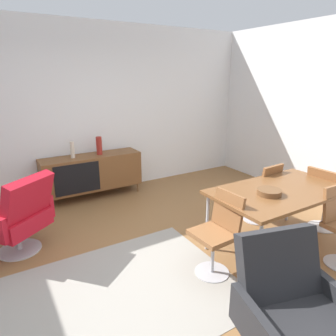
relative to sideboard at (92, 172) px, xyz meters
name	(u,v)px	position (x,y,z in m)	size (l,w,h in m)	color
ground_plane	(160,268)	(-0.02, -2.30, -0.44)	(8.32, 8.32, 0.00)	olive
wall_back	(81,112)	(-0.02, 0.30, 0.96)	(6.80, 0.12, 2.80)	white
sideboard	(92,172)	(0.00, 0.00, 0.00)	(1.60, 0.45, 0.72)	brown
vase_cobalt	(72,150)	(-0.28, 0.00, 0.41)	(0.07, 0.07, 0.26)	beige
vase_sculptural_dark	(99,146)	(0.15, 0.00, 0.43)	(0.09, 0.09, 0.29)	maroon
dining_table	(280,193)	(1.36, -2.65, 0.26)	(1.60, 0.90, 0.74)	brown
wooden_bowl_on_table	(269,192)	(1.12, -2.69, 0.33)	(0.26, 0.26, 0.06)	brown
dining_chair_near_window	(218,231)	(0.47, -2.65, 0.03)	(0.45, 0.42, 0.86)	brown
dining_chair_far_end	(324,196)	(2.25, -2.65, 0.03)	(0.44, 0.42, 0.86)	brown
dining_chair_back_right	(262,190)	(1.71, -2.09, 0.03)	(0.43, 0.45, 0.86)	brown
lounge_chair_red	(19,215)	(-1.22, -1.20, 0.03)	(0.90, 0.90, 0.95)	red
armchair_black_shell	(290,307)	(0.21, -3.71, 0.03)	(0.83, 0.79, 0.95)	#262628
area_rug	(121,294)	(-0.54, -2.46, -0.44)	(2.20, 1.70, 0.01)	gray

